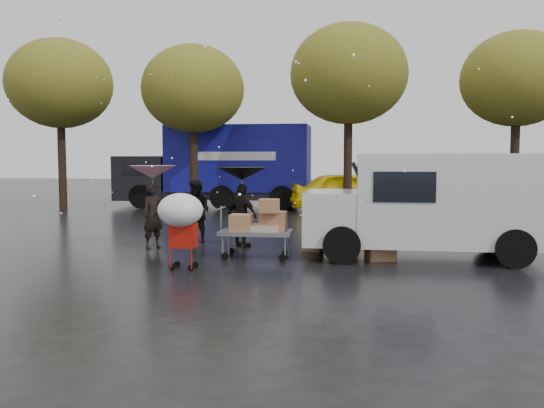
# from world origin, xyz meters

# --- Properties ---
(ground) EXTENTS (90.00, 90.00, 0.00)m
(ground) POSITION_xyz_m (0.00, 0.00, 0.00)
(ground) COLOR black
(ground) RESTS_ON ground
(person_pink) EXTENTS (0.62, 0.67, 1.53)m
(person_pink) POSITION_xyz_m (-1.90, 0.87, 0.76)
(person_pink) COLOR black
(person_pink) RESTS_ON ground
(person_middle) EXTENTS (0.94, 0.85, 1.57)m
(person_middle) POSITION_xyz_m (-1.16, 1.98, 0.79)
(person_middle) COLOR black
(person_middle) RESTS_ON ground
(person_black) EXTENTS (0.94, 0.78, 1.50)m
(person_black) POSITION_xyz_m (0.11, 1.39, 0.75)
(person_black) COLOR black
(person_black) RESTS_ON ground
(umbrella_pink) EXTENTS (1.07, 1.07, 1.94)m
(umbrella_pink) POSITION_xyz_m (-1.90, 0.87, 1.79)
(umbrella_pink) COLOR #4C4C4C
(umbrella_pink) RESTS_ON ground
(umbrella_black) EXTENTS (1.23, 1.23, 1.90)m
(umbrella_black) POSITION_xyz_m (0.11, 1.39, 1.74)
(umbrella_black) COLOR #4C4C4C
(umbrella_black) RESTS_ON ground
(vendor_cart) EXTENTS (1.52, 0.80, 1.27)m
(vendor_cart) POSITION_xyz_m (0.78, -0.12, 0.73)
(vendor_cart) COLOR slate
(vendor_cart) RESTS_ON ground
(shopping_cart) EXTENTS (0.84, 0.84, 1.46)m
(shopping_cart) POSITION_xyz_m (-0.46, -1.64, 1.06)
(shopping_cart) COLOR #B4140A
(shopping_cart) RESTS_ON ground
(white_van) EXTENTS (4.91, 2.18, 2.20)m
(white_van) POSITION_xyz_m (4.31, 0.48, 1.16)
(white_van) COLOR silver
(white_van) RESTS_ON ground
(blue_truck) EXTENTS (8.30, 2.60, 3.50)m
(blue_truck) POSITION_xyz_m (-2.99, 12.39, 1.76)
(blue_truck) COLOR navy
(blue_truck) RESTS_ON ground
(box_ground_near) EXTENTS (0.66, 0.58, 0.50)m
(box_ground_near) POSITION_xyz_m (3.28, 0.02, 0.25)
(box_ground_near) COLOR brown
(box_ground_near) RESTS_ON ground
(box_ground_far) EXTENTS (0.49, 0.43, 0.33)m
(box_ground_far) POSITION_xyz_m (1.82, 1.08, 0.16)
(box_ground_far) COLOR brown
(box_ground_far) RESTS_ON ground
(yellow_taxi) EXTENTS (4.93, 2.83, 1.58)m
(yellow_taxi) POSITION_xyz_m (2.58, 10.89, 0.79)
(yellow_taxi) COLOR yellow
(yellow_taxi) RESTS_ON ground
(tree_row) EXTENTS (21.60, 4.40, 7.12)m
(tree_row) POSITION_xyz_m (-0.47, 10.00, 5.02)
(tree_row) COLOR black
(tree_row) RESTS_ON ground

